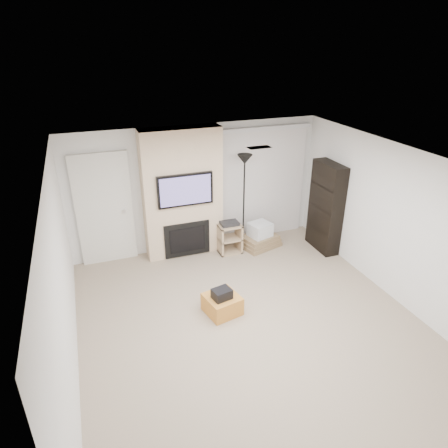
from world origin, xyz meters
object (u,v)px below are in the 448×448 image
object	(u,v)px
av_stand	(229,236)
box_stack	(260,237)
bookshelf	(326,207)
ottoman	(222,304)
floor_lamp	(244,176)

from	to	relation	value
av_stand	box_stack	world-z (taller)	av_stand
bookshelf	box_stack	bearing A→B (deg)	156.63
ottoman	bookshelf	distance (m)	3.05
floor_lamp	box_stack	xyz separation A→B (m)	(0.34, -0.08, -1.35)
floor_lamp	bookshelf	size ratio (longest dim) A/B	1.09
ottoman	bookshelf	world-z (taller)	bookshelf
ottoman	av_stand	size ratio (longest dim) A/B	0.76
ottoman	box_stack	bearing A→B (deg)	50.75
floor_lamp	box_stack	size ratio (longest dim) A/B	2.18
box_stack	bookshelf	world-z (taller)	bookshelf
av_stand	box_stack	bearing A→B (deg)	0.91
floor_lamp	bookshelf	bearing A→B (deg)	-21.00
box_stack	av_stand	bearing A→B (deg)	-179.09
ottoman	av_stand	xyz separation A→B (m)	(0.80, 1.80, 0.20)
box_stack	bookshelf	distance (m)	1.46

